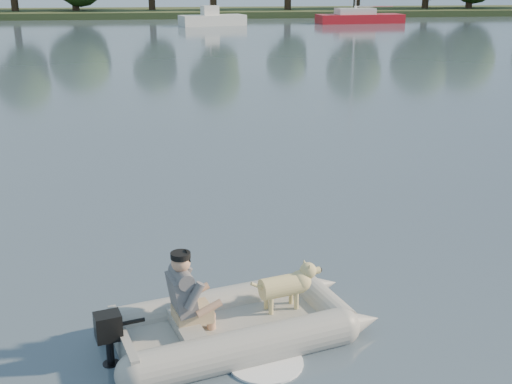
{
  "coord_description": "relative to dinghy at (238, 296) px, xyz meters",
  "views": [
    {
      "loc": [
        -0.71,
        -6.56,
        3.83
      ],
      "look_at": [
        0.47,
        2.49,
        0.75
      ],
      "focal_mm": 45.0,
      "sensor_mm": 36.0,
      "label": 1
    }
  ],
  "objects": [
    {
      "name": "motorboat",
      "position": [
        2.86,
        47.77,
        0.56
      ],
      "size": [
        5.84,
        3.51,
        2.32
      ],
      "primitive_type": null,
      "rotation": [
        0.0,
        0.0,
        0.27
      ],
      "color": "white",
      "rests_on": "water"
    },
    {
      "name": "dog",
      "position": [
        0.52,
        0.19,
        -0.06
      ],
      "size": [
        0.84,
        0.48,
        0.53
      ],
      "primitive_type": null,
      "rotation": [
        0.0,
        0.0,
        0.27
      ],
      "color": "tan",
      "rests_on": "dinghy"
    },
    {
      "name": "dinghy",
      "position": [
        0.0,
        0.0,
        0.0
      ],
      "size": [
        4.86,
        4.14,
        1.2
      ],
      "primitive_type": null,
      "rotation": [
        0.0,
        0.0,
        0.27
      ],
      "color": "#999994",
      "rests_on": "water"
    },
    {
      "name": "outboard_motor",
      "position": [
        -1.37,
        -0.38,
        -0.23
      ],
      "size": [
        0.41,
        0.33,
        0.67
      ],
      "primitive_type": null,
      "rotation": [
        0.0,
        0.0,
        0.27
      ],
      "color": "black",
      "rests_on": "dinghy"
    },
    {
      "name": "shore_bank",
      "position": [
        0.1,
        62.29,
        -0.25
      ],
      "size": [
        160.0,
        12.0,
        0.7
      ],
      "primitive_type": "cube",
      "color": "#47512D",
      "rests_on": "water"
    },
    {
      "name": "man",
      "position": [
        -0.59,
        -0.12,
        0.16
      ],
      "size": [
        0.74,
        0.68,
        0.92
      ],
      "primitive_type": null,
      "rotation": [
        0.0,
        0.0,
        0.27
      ],
      "color": "#5F5E63",
      "rests_on": "dinghy"
    },
    {
      "name": "sailboat",
      "position": [
        15.55,
        49.03,
        -0.05
      ],
      "size": [
        7.58,
        2.85,
        10.2
      ],
      "rotation": [
        0.0,
        0.0,
        0.09
      ],
      "color": "red",
      "rests_on": "water"
    },
    {
      "name": "water",
      "position": [
        0.1,
        0.29,
        -0.5
      ],
      "size": [
        160.0,
        160.0,
        0.0
      ],
      "primitive_type": "plane",
      "color": "slate",
      "rests_on": "ground"
    }
  ]
}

